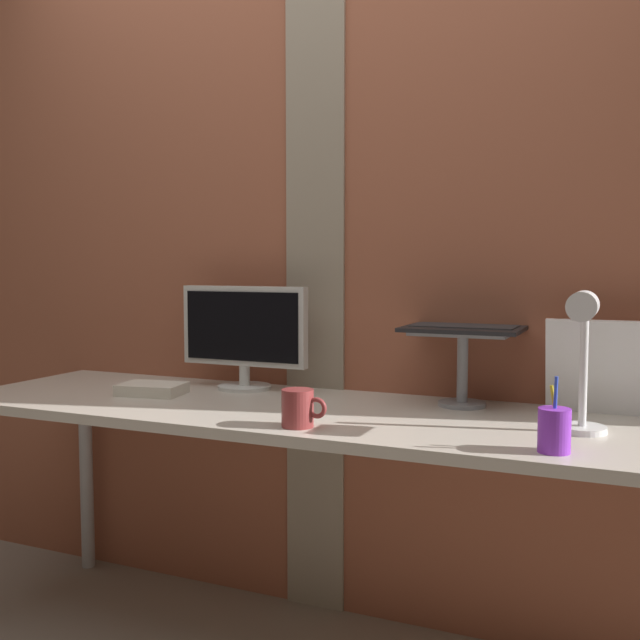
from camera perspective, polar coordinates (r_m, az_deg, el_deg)
The scene contains 10 objects.
brick_wall_back at distance 2.49m, azimuth 0.73°, elevation 4.94°, with size 3.69×0.16×2.41m.
desk at distance 2.15m, azimuth -1.08°, elevation -8.70°, with size 2.26×0.66×0.77m.
monitor at distance 2.44m, azimuth -5.98°, elevation -0.90°, with size 0.45×0.18×0.34m.
laptop_stand at distance 2.18m, azimuth 11.12°, elevation -2.74°, with size 0.28×0.22×0.22m.
laptop at distance 2.24m, azimuth 11.61°, elevation 0.89°, with size 0.34×0.33×0.23m.
whiteboard_panel at distance 2.16m, azimuth 21.57°, elevation -3.52°, with size 0.32×0.02×0.27m, color white.
desk_lamp at distance 1.86m, azimuth 19.90°, elevation -1.99°, with size 0.12×0.20×0.36m.
pen_cup at distance 1.72m, azimuth 17.89°, elevation -8.19°, with size 0.07×0.07×0.17m.
coffee_mug at distance 1.88m, azimuth -1.69°, elevation -6.92°, with size 0.12×0.08×0.10m.
paper_clutter_stack at distance 2.41m, azimuth -13.04°, elevation -5.29°, with size 0.20×0.14×0.04m, color silver.
Camera 1 is at (0.97, -1.87, 1.19)m, focal length 40.83 mm.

